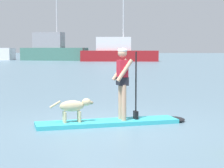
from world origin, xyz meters
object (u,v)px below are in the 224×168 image
Objects in this scene: paddleboard at (117,122)px; dog at (74,107)px; moored_boat_outer at (52,50)px; moored_boat_far_port at (118,52)px; person_paddler at (123,78)px.

dog is (-0.98, -0.39, 0.42)m from paddleboard.
dog is 0.08× the size of moored_boat_outer.
dog is at bearing -74.91° from moored_boat_outer.
moored_boat_far_port is (11.22, -3.08, -0.34)m from moored_boat_outer.
moored_boat_outer is 0.99× the size of moored_boat_far_port.
moored_boat_outer reaches higher than person_paddler.
moored_boat_outer reaches higher than dog.
person_paddler is at bearing -73.70° from moored_boat_outer.
paddleboard is 2.13× the size of person_paddler.
dog is 52.28m from moored_boat_far_port.
moored_boat_far_port is at bearing 95.29° from person_paddler.
moored_boat_far_port reaches higher than person_paddler.
moored_boat_far_port reaches higher than paddleboard.
moored_boat_far_port is at bearing 94.02° from dog.
moored_boat_far_port reaches higher than dog.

